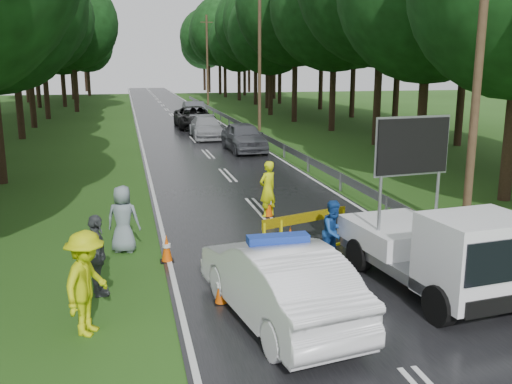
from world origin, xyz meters
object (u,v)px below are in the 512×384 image
object	(u,v)px
civilian	(334,232)
queue_car_first	(244,137)
barrier	(305,223)
officer	(268,189)
queue_car_fourth	(194,111)
work_truck	(439,250)
queue_car_third	(194,117)
police_sedan	(278,282)
queue_car_second	(206,127)

from	to	relation	value
civilian	queue_car_first	size ratio (longest dim) A/B	0.33
barrier	officer	xyz separation A→B (m)	(-0.07, 3.67, 0.09)
officer	queue_car_fourth	size ratio (longest dim) A/B	0.38
officer	work_truck	bearing A→B (deg)	75.61
work_truck	queue_car_third	xyz separation A→B (m)	(-1.27, 32.43, -0.18)
police_sedan	queue_car_fourth	distance (m)	39.03
officer	queue_car_first	distance (m)	13.76
police_sedan	civilian	size ratio (longest dim) A/B	3.10
officer	queue_car_second	world-z (taller)	officer
barrier	queue_car_fourth	world-z (taller)	queue_car_fourth
police_sedan	queue_car_third	distance (m)	32.99
police_sedan	queue_car_first	world-z (taller)	police_sedan
queue_car_first	queue_car_third	world-z (taller)	queue_car_first
work_truck	queue_car_fourth	xyz separation A→B (m)	(-0.53, 38.43, -0.21)
police_sedan	barrier	bearing A→B (deg)	-125.06
police_sedan	queue_car_second	xyz separation A→B (m)	(2.43, 26.90, -0.08)
queue_car_third	queue_car_fourth	distance (m)	6.05
queue_car_fourth	officer	bearing A→B (deg)	-92.99
officer	queue_car_second	distance (m)	19.62
officer	queue_car_fourth	bearing A→B (deg)	-123.49
queue_car_first	police_sedan	bearing A→B (deg)	-102.07
barrier	queue_car_first	bearing A→B (deg)	64.30
work_truck	civilian	size ratio (longest dim) A/B	3.02
barrier	queue_car_second	distance (m)	23.29
work_truck	police_sedan	bearing A→B (deg)	-179.18
barrier	officer	world-z (taller)	officer
work_truck	queue_car_first	world-z (taller)	work_truck
civilian	police_sedan	bearing A→B (deg)	-149.93
officer	queue_car_third	xyz separation A→B (m)	(0.74, 25.61, -0.10)
work_truck	barrier	bearing A→B (deg)	115.00
police_sedan	queue_car_third	xyz separation A→B (m)	(2.37, 32.90, 0.03)
queue_car_third	queue_car_fourth	size ratio (longest dim) A/B	1.22
police_sedan	work_truck	xyz separation A→B (m)	(3.64, 0.47, 0.21)
queue_car_first	queue_car_third	bearing A→B (deg)	94.08
police_sedan	queue_car_second	world-z (taller)	police_sedan
officer	queue_car_first	size ratio (longest dim) A/B	0.38
queue_car_third	officer	bearing A→B (deg)	-91.87
police_sedan	queue_car_fourth	world-z (taller)	police_sedan
work_truck	queue_car_second	size ratio (longest dim) A/B	0.99
queue_car_second	queue_car_third	size ratio (longest dim) A/B	0.83
queue_car_fourth	queue_car_second	bearing A→B (deg)	-93.55
police_sedan	queue_car_third	world-z (taller)	police_sedan
officer	queue_car_first	xyz separation A→B (m)	(2.04, 13.61, -0.10)
work_truck	civilian	world-z (taller)	work_truck
work_truck	queue_car_second	bearing A→B (deg)	86.09
police_sedan	civilian	bearing A→B (deg)	-137.81
barrier	officer	bearing A→B (deg)	71.97
queue_car_first	queue_car_second	world-z (taller)	queue_car_first
work_truck	queue_car_second	world-z (taller)	work_truck
queue_car_second	queue_car_third	distance (m)	6.00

